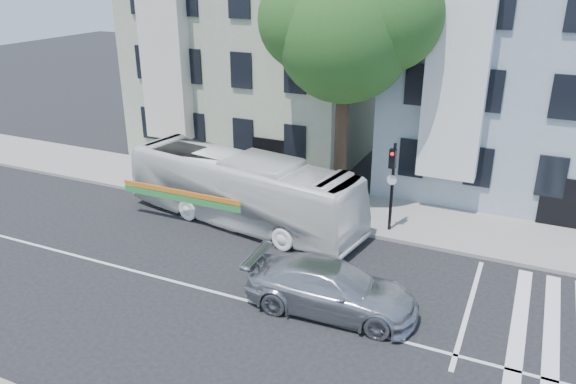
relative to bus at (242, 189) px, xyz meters
The scene contains 9 objects.
ground 6.21m from the bus, 59.52° to the right, with size 120.00×120.00×0.00m, color black.
sidewalk_far 4.38m from the bus, 42.46° to the left, with size 80.00×4.00×0.15m, color gray.
building_left 11.30m from the bus, 111.90° to the left, with size 12.00×10.00×11.00m, color #9AA288.
building_right 14.61m from the bus, 44.25° to the left, with size 12.00×10.00×11.00m, color #8F9EAA.
street_tree 7.91m from the bus, 48.58° to the left, with size 7.30×5.90×11.10m.
bus is the anchor object (origin of this frame).
sedan 7.26m from the bus, 38.94° to the right, with size 5.39×2.19×1.56m, color #B0B2B7.
hedge 1.80m from the bus, 124.57° to the left, with size 8.50×0.84×0.70m, color #1D571C, non-canonical shape.
traffic_signal 6.09m from the bus, 13.97° to the left, with size 0.39×0.51×3.76m.
Camera 1 is at (7.56, -13.46, 10.03)m, focal length 35.00 mm.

